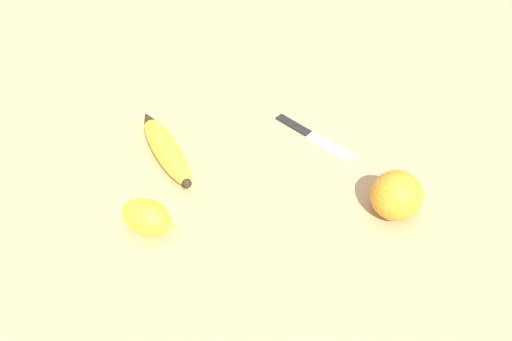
# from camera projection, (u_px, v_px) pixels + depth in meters

# --- Properties ---
(ground_plane) EXTENTS (3.00, 3.00, 0.00)m
(ground_plane) POSITION_uv_depth(u_px,v_px,m) (262.00, 207.00, 0.77)
(ground_plane) COLOR tan
(banana) EXTENTS (0.19, 0.06, 0.04)m
(banana) POSITION_uv_depth(u_px,v_px,m) (166.00, 149.00, 0.83)
(banana) COLOR yellow
(banana) RESTS_ON ground_plane
(orange) EXTENTS (0.08, 0.08, 0.08)m
(orange) POSITION_uv_depth(u_px,v_px,m) (396.00, 196.00, 0.73)
(orange) COLOR orange
(orange) RESTS_ON ground_plane
(lemon) EXTENTS (0.09, 0.08, 0.05)m
(lemon) POSITION_uv_depth(u_px,v_px,m) (147.00, 217.00, 0.72)
(lemon) COLOR yellow
(lemon) RESTS_ON ground_plane
(paring_knife) EXTENTS (0.17, 0.05, 0.01)m
(paring_knife) POSITION_uv_depth(u_px,v_px,m) (311.00, 135.00, 0.88)
(paring_knife) COLOR silver
(paring_knife) RESTS_ON ground_plane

